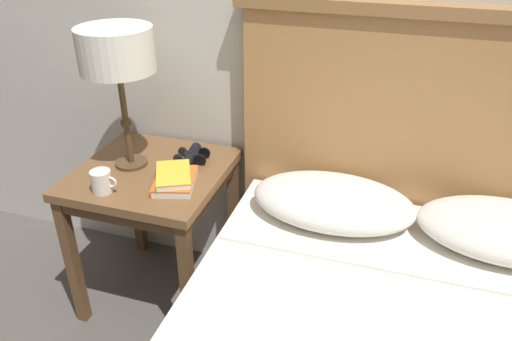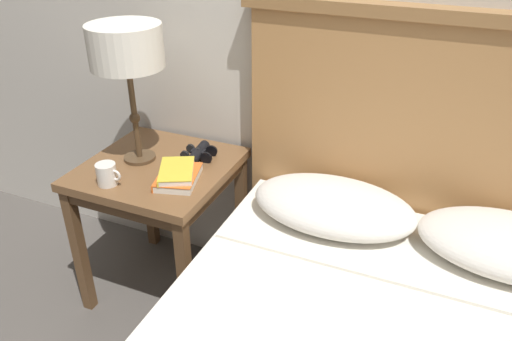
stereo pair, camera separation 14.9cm
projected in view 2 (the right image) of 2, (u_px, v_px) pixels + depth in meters
The scene contains 6 objects.
nightstand at pixel (159, 183), 2.07m from camera, with size 0.58×0.58×0.64m.
table_lamp at pixel (126, 50), 1.85m from camera, with size 0.28×0.28×0.55m.
book_on_nightstand at pixel (178, 177), 1.91m from camera, with size 0.20×0.24×0.03m.
book_stacked_on_top at pixel (176, 171), 1.90m from camera, with size 0.20×0.23×0.02m.
binoculars_pair at pixel (199, 153), 2.07m from camera, with size 0.15×0.16×0.05m.
coffee_mug at pixel (107, 174), 1.88m from camera, with size 0.10×0.08×0.08m.
Camera 2 is at (0.50, -0.71, 1.61)m, focal length 35.00 mm.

